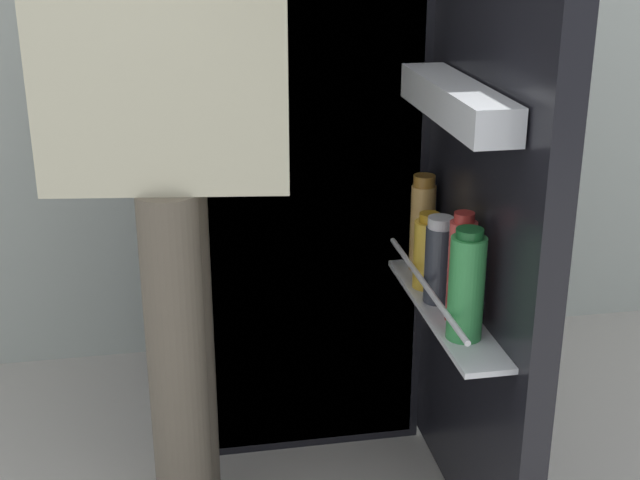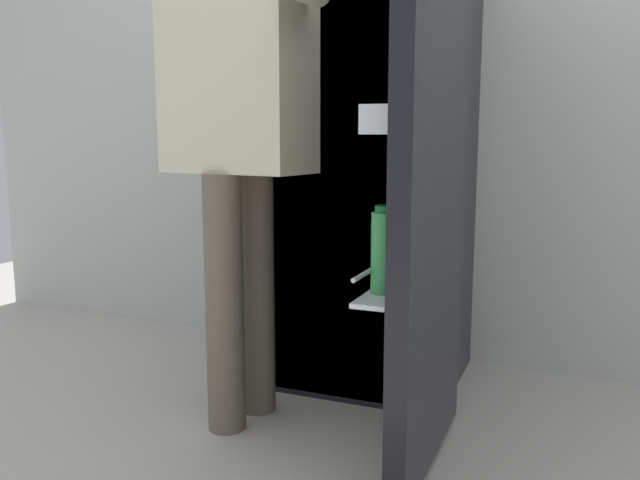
% 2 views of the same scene
% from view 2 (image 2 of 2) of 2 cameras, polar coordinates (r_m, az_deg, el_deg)
% --- Properties ---
extents(ground_plane, '(6.43, 6.43, 0.00)m').
position_cam_2_polar(ground_plane, '(2.13, -0.19, -16.59)').
color(ground_plane, '#B7B2A8').
extents(kitchen_wall, '(4.40, 0.10, 2.49)m').
position_cam_2_polar(kitchen_wall, '(2.79, 7.24, 15.65)').
color(kitchen_wall, beige).
rests_on(kitchen_wall, ground_plane).
extents(refrigerator, '(0.71, 1.24, 1.65)m').
position_cam_2_polar(refrigerator, '(2.37, 5.12, 6.63)').
color(refrigerator, black).
rests_on(refrigerator, ground_plane).
extents(person, '(0.56, 0.81, 1.62)m').
position_cam_2_polar(person, '(2.04, -7.04, 10.61)').
color(person, '#665B4C').
rests_on(person, ground_plane).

